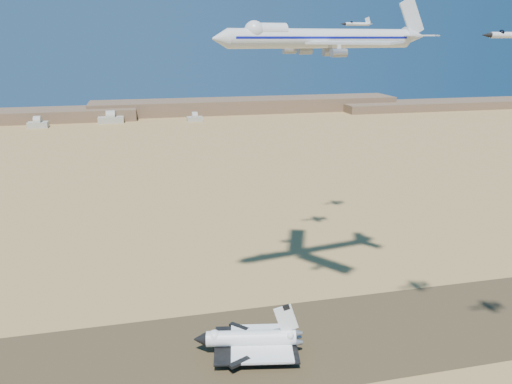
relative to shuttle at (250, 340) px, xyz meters
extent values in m
plane|color=tan|center=(-5.69, 1.89, -4.70)|extent=(1200.00, 1200.00, 0.00)
cube|color=#473A23|center=(-5.69, 1.89, -4.67)|extent=(600.00, 50.00, 0.06)
cube|color=brown|center=(114.31, 541.89, 4.30)|extent=(420.00, 60.00, 18.00)
cube|color=brown|center=(394.31, 511.89, 0.80)|extent=(300.00, 60.00, 11.00)
cube|color=#A5A292|center=(-145.69, 471.89, -1.45)|extent=(22.00, 14.00, 6.50)
cube|color=#A5A292|center=(-65.69, 486.89, -0.95)|extent=(30.00, 15.00, 7.50)
cube|color=#A5A292|center=(34.31, 476.89, -1.95)|extent=(19.00, 12.50, 5.50)
cylinder|color=white|center=(0.08, -0.01, 0.66)|extent=(29.01, 10.13, 5.00)
cone|color=black|center=(-15.90, 2.95, 0.66)|extent=(4.82, 5.41, 4.75)
sphere|color=white|center=(-11.34, 2.10, 1.38)|extent=(4.64, 4.64, 4.64)
cube|color=white|center=(3.59, -0.67, -1.39)|extent=(23.23, 24.66, 0.80)
cube|color=black|center=(1.83, -0.34, -1.79)|extent=(30.26, 25.96, 0.45)
cube|color=white|center=(11.49, -2.13, 7.63)|extent=(8.26, 2.13, 10.29)
cylinder|color=gray|center=(-11.34, 2.10, -3.27)|extent=(0.32, 0.32, 2.86)
cylinder|color=black|center=(-11.34, 2.10, -4.20)|extent=(1.04, 0.57, 0.98)
cylinder|color=gray|center=(4.53, -5.38, -3.27)|extent=(0.32, 0.32, 2.86)
cylinder|color=black|center=(4.53, -5.38, -4.20)|extent=(1.04, 0.57, 0.98)
cylinder|color=gray|center=(6.16, 3.40, -3.27)|extent=(0.32, 0.32, 2.86)
cylinder|color=black|center=(6.16, 3.40, -4.20)|extent=(1.04, 0.57, 0.98)
cylinder|color=silver|center=(27.45, 17.18, 93.82)|extent=(62.91, 14.90, 5.90)
cone|color=silver|center=(-5.86, 12.31, 93.82)|extent=(5.42, 6.51, 5.90)
sphere|color=silver|center=(4.64, 13.84, 95.94)|extent=(6.09, 6.09, 6.09)
cube|color=silver|center=(31.41, 2.84, 92.71)|extent=(23.07, 27.21, 0.65)
cube|color=silver|center=(27.15, 32.04, 92.71)|extent=(17.14, 28.85, 0.65)
cube|color=silver|center=(61.17, 16.04, 94.74)|extent=(10.27, 11.10, 0.46)
cube|color=silver|center=(59.44, 27.91, 94.74)|extent=(8.46, 11.30, 0.46)
cube|color=silver|center=(60.30, 21.97, 100.74)|extent=(10.50, 2.16, 13.18)
cylinder|color=gray|center=(26.83, 8.70, 89.95)|extent=(4.91, 3.04, 2.40)
cylinder|color=gray|center=(26.20, 0.22, 89.95)|extent=(4.91, 3.04, 2.40)
cylinder|color=gray|center=(24.43, 25.12, 89.95)|extent=(4.91, 3.04, 2.40)
cylinder|color=gray|center=(21.40, 33.07, 89.95)|extent=(4.91, 3.04, 2.40)
imported|color=orange|center=(8.03, -9.02, -3.71)|extent=(0.61, 0.77, 1.86)
imported|color=orange|center=(10.16, -9.11, -3.80)|extent=(0.74, 0.93, 1.68)
imported|color=orange|center=(7.61, -5.70, -3.73)|extent=(1.18, 1.05, 1.81)
cylinder|color=silver|center=(59.38, -27.78, 94.69)|extent=(12.54, 2.55, 1.45)
cone|color=black|center=(51.93, -28.44, 94.69)|extent=(2.81, 1.58, 1.35)
sphere|color=black|center=(56.28, -28.05, 95.21)|extent=(1.45, 1.45, 1.45)
cylinder|color=silver|center=(46.38, 59.36, 91.10)|extent=(12.88, 1.89, 1.50)
cone|color=black|center=(38.68, 59.12, 91.10)|extent=(2.82, 1.48, 1.39)
sphere|color=black|center=(43.17, 59.26, 91.64)|extent=(1.50, 1.50, 1.50)
cube|color=silver|center=(47.45, 59.39, 90.89)|extent=(4.01, 8.67, 0.27)
cube|color=silver|center=(51.73, 59.53, 91.10)|extent=(2.52, 5.42, 0.21)
cube|color=silver|center=(51.94, 59.53, 92.60)|extent=(3.24, 0.37, 3.62)
cylinder|color=silver|center=(66.44, 79.45, 99.83)|extent=(12.15, 2.94, 1.41)
cone|color=black|center=(59.26, 78.52, 99.83)|extent=(2.76, 1.63, 1.31)
sphere|color=black|center=(63.44, 79.06, 100.33)|extent=(1.41, 1.41, 1.41)
cube|color=silver|center=(67.43, 79.58, 99.63)|extent=(4.52, 8.43, 0.25)
cube|color=silver|center=(71.42, 80.09, 99.83)|extent=(2.84, 5.27, 0.20)
cube|color=silver|center=(71.62, 80.12, 101.24)|extent=(3.05, 0.64, 3.40)
camera|label=1|loc=(-29.65, -137.56, 94.14)|focal=35.00mm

